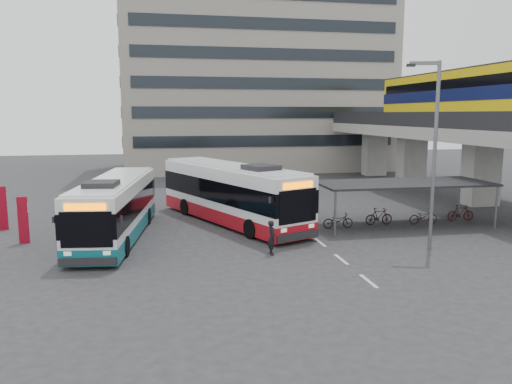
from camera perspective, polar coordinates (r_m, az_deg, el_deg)
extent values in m
plane|color=#28282B|center=(24.95, 1.86, -6.08)|extent=(120.00, 120.00, 0.00)
cube|color=gray|center=(38.85, 24.30, 1.99)|extent=(2.20, 1.60, 4.60)
cube|color=gray|center=(47.32, 17.34, 3.48)|extent=(2.20, 1.60, 4.60)
cube|color=gray|center=(54.47, 13.37, 4.31)|extent=(2.20, 1.60, 4.60)
cube|color=gray|center=(41.97, 21.40, 6.40)|extent=(8.00, 32.00, 0.90)
cube|color=black|center=(40.08, 16.90, 7.97)|extent=(0.35, 32.00, 1.10)
cube|color=black|center=(44.06, 25.63, 7.53)|extent=(0.35, 32.00, 1.10)
cube|color=#DCBC0C|center=(41.16, 22.31, 9.86)|extent=(2.90, 20.00, 3.90)
cube|color=#0B113D|center=(41.17, 22.33, 10.14)|extent=(2.98, 20.02, 0.90)
cube|color=black|center=(41.20, 22.40, 11.25)|extent=(2.96, 19.20, 0.70)
cube|color=black|center=(41.26, 22.48, 12.57)|extent=(2.70, 19.60, 0.25)
cylinder|color=#595B60|center=(30.17, 6.71, -1.17)|extent=(0.12, 0.12, 2.40)
cylinder|color=#595B60|center=(34.30, 22.19, -0.56)|extent=(0.12, 0.12, 2.40)
cylinder|color=#595B60|center=(26.82, 9.04, -2.49)|extent=(0.12, 0.12, 2.40)
cylinder|color=#595B60|center=(31.39, 25.75, -1.61)|extent=(0.12, 0.12, 2.40)
cube|color=black|center=(30.16, 16.53, 0.98)|extent=(10.00, 4.00, 0.12)
imported|color=black|center=(28.90, 9.28, -3.19)|extent=(1.71, 0.60, 0.90)
imported|color=black|center=(29.90, 14.09, -2.84)|extent=(1.66, 0.47, 1.00)
imported|color=black|center=(31.12, 18.55, -2.67)|extent=(1.71, 0.60, 0.90)
imported|color=black|center=(32.50, 22.65, -2.33)|extent=(1.66, 0.47, 1.00)
cube|color=gray|center=(60.87, -0.14, 14.63)|extent=(30.00, 15.00, 25.00)
cube|color=beige|center=(20.23, 12.75, -9.90)|extent=(0.15, 1.60, 0.01)
cube|color=beige|center=(22.88, 9.72, -7.59)|extent=(0.15, 1.60, 0.01)
cube|color=beige|center=(25.60, 7.35, -5.75)|extent=(0.15, 1.60, 0.01)
cube|color=white|center=(29.80, -2.89, 0.14)|extent=(7.49, 12.59, 2.88)
cube|color=maroon|center=(30.03, -2.87, -2.38)|extent=(7.54, 12.65, 0.79)
cube|color=black|center=(29.78, -2.89, 0.39)|extent=(7.55, 12.64, 1.21)
cube|color=#FF7000|center=(24.57, 4.82, 0.77)|extent=(1.75, 0.82, 0.31)
cube|color=black|center=(26.98, 0.60, 2.81)|extent=(2.14, 2.18, 0.29)
cylinder|color=black|center=(26.07, -0.56, -4.23)|extent=(0.71, 1.09, 1.05)
cylinder|color=black|center=(33.64, -4.20, -1.25)|extent=(0.71, 1.09, 1.05)
cube|color=white|center=(27.09, -15.73, -1.46)|extent=(3.84, 11.58, 2.60)
cube|color=#0B5A65|center=(27.33, -15.62, -3.96)|extent=(3.88, 11.63, 0.71)
cube|color=black|center=(27.07, -15.74, -1.22)|extent=(3.90, 11.61, 1.09)
cube|color=#FF7000|center=(21.49, -18.96, -1.64)|extent=(1.69, 0.29, 0.28)
cube|color=black|center=(24.12, -17.27, 0.86)|extent=(1.63, 1.69, 0.27)
cylinder|color=black|center=(24.19, -20.01, -5.95)|extent=(0.40, 0.98, 0.95)
cylinder|color=black|center=(30.20, -12.29, -2.71)|extent=(0.40, 0.98, 0.95)
imported|color=black|center=(23.12, 1.81, -5.23)|extent=(0.39, 0.59, 1.61)
cylinder|color=#595B60|center=(24.91, 19.72, 3.74)|extent=(0.18, 0.18, 8.86)
cube|color=#595B60|center=(24.79, 18.72, 13.78)|extent=(1.32, 0.55, 0.17)
cube|color=black|center=(24.66, 17.28, 13.67)|extent=(0.43, 0.31, 0.13)
cube|color=maroon|center=(27.60, -25.07, -2.93)|extent=(0.48, 0.18, 2.38)
cube|color=white|center=(27.49, -25.15, -1.67)|extent=(0.52, 0.08, 0.48)
cube|color=maroon|center=(31.26, -27.00, -1.68)|extent=(0.52, 0.31, 2.47)
cube|color=white|center=(31.16, -27.09, -0.51)|extent=(0.52, 0.22, 0.49)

